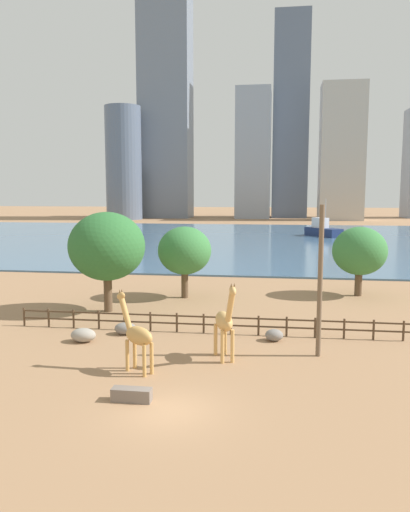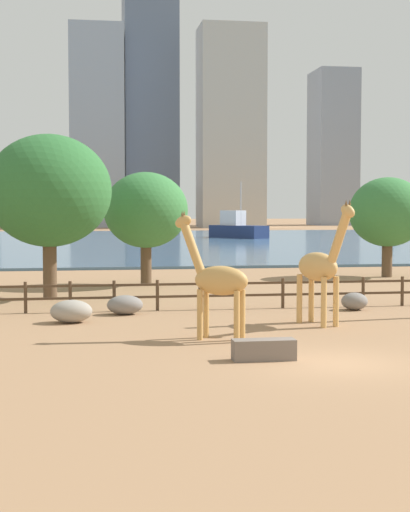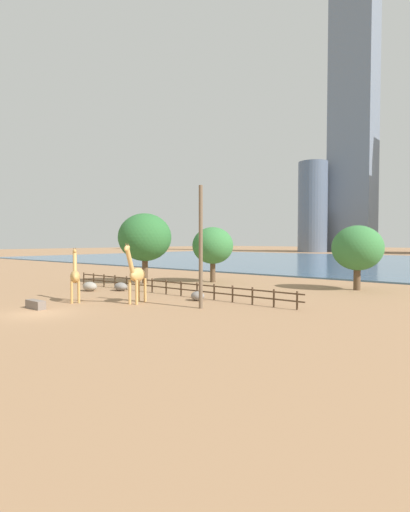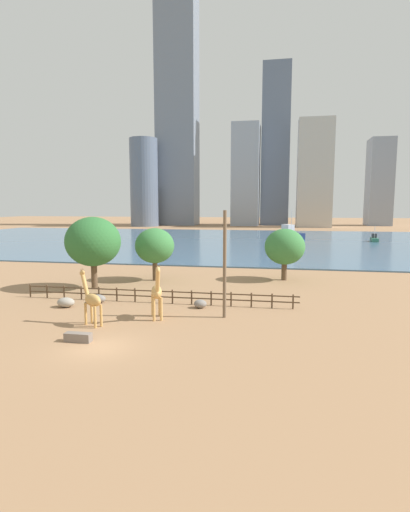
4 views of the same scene
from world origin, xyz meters
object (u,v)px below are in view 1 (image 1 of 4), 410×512
at_px(tree_center_broad, 185,251).
at_px(boulder_near_fence, 274,335).
at_px(tree_left_large, 107,247).
at_px(tree_right_tall, 360,251).
at_px(giraffe_tall, 225,322).
at_px(utility_pole, 320,282).
at_px(boulder_by_pole, 83,335).
at_px(boat_ferry, 323,230).
at_px(feeding_trough, 132,395).
at_px(giraffe_companion, 137,335).
at_px(boulder_small, 126,328).

bearing_deg(tree_center_broad, boulder_near_fence, -56.38).
distance_m(tree_left_large, tree_right_tall, 22.29).
relative_size(giraffe_tall, utility_pole, 0.54).
height_order(tree_center_broad, tree_right_tall, tree_center_broad).
bearing_deg(giraffe_tall, tree_center_broad, 175.97).
height_order(boulder_by_pole, boat_ferry, boat_ferry).
relative_size(boulder_near_fence, boulder_by_pole, 0.72).
relative_size(feeding_trough, boat_ferry, 0.21).
bearing_deg(boat_ferry, boulder_near_fence, -42.84).
bearing_deg(giraffe_tall, boulder_by_pole, -124.90).
xyz_separation_m(feeding_trough, tree_center_broad, (-1.62, 22.03, 3.89)).
bearing_deg(boat_ferry, giraffe_companion, -47.13).
bearing_deg(boulder_small, giraffe_companion, -67.86).
distance_m(boulder_small, feeding_trough, 10.75).
distance_m(feeding_trough, tree_right_tall, 28.84).
relative_size(giraffe_companion, utility_pole, 0.49).
bearing_deg(boat_ferry, utility_pole, -40.75).
xyz_separation_m(boulder_by_pole, tree_right_tall, (19.31, 16.85, 3.62)).
xyz_separation_m(tree_center_broad, boat_ferry, (17.50, 62.22, -2.71)).
bearing_deg(boulder_small, boulder_by_pole, -137.08).
xyz_separation_m(tree_left_large, tree_center_broad, (5.04, 5.85, -0.94)).
height_order(giraffe_companion, tree_right_tall, tree_right_tall).
distance_m(giraffe_tall, giraffe_companion, 5.00).
bearing_deg(boulder_near_fence, tree_left_large, 154.93).
relative_size(giraffe_tall, tree_center_broad, 0.73).
distance_m(tree_left_large, boat_ferry, 71.81).
relative_size(tree_center_broad, boat_ferry, 0.72).
bearing_deg(boat_ferry, feeding_trough, -46.16).
relative_size(tree_left_large, boat_ferry, 0.89).
height_order(boulder_small, feeding_trough, boulder_small).
distance_m(tree_center_broad, tree_right_tall, 15.67).
bearing_deg(feeding_trough, utility_pole, 40.52).
bearing_deg(tree_left_large, boulder_near_fence, -25.07).
height_order(giraffe_companion, boulder_small, giraffe_companion).
bearing_deg(boulder_small, tree_left_large, 118.42).
distance_m(tree_right_tall, boat_ferry, 59.29).
xyz_separation_m(utility_pole, boulder_small, (-12.23, 2.66, -3.93)).
distance_m(giraffe_tall, boulder_small, 8.27).
xyz_separation_m(boulder_by_pole, tree_center_broad, (3.93, 13.82, 3.76)).
bearing_deg(boulder_small, boulder_near_fence, -0.47).
distance_m(utility_pole, boulder_by_pole, 14.89).
relative_size(giraffe_companion, tree_left_large, 0.54).
xyz_separation_m(boulder_small, tree_left_large, (-3.24, 5.99, 4.73)).
bearing_deg(giraffe_companion, boulder_near_fence, -105.29).
relative_size(feeding_trough, tree_right_tall, 0.29).
bearing_deg(boulder_near_fence, boulder_small, 179.53).
relative_size(giraffe_companion, boat_ferry, 0.49).
distance_m(boulder_near_fence, tree_center_broad, 14.81).
bearing_deg(tree_left_large, utility_pole, -29.21).
bearing_deg(tree_right_tall, boulder_by_pole, -138.89).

